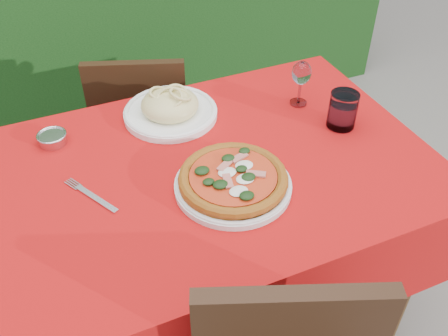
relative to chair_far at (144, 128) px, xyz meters
name	(u,v)px	position (x,y,z in m)	size (l,w,h in m)	color
ground	(214,315)	(0.04, -0.64, -0.46)	(60.00, 60.00, 0.00)	slate
dining_table	(211,203)	(0.04, -0.64, 0.13)	(1.26, 0.86, 0.75)	#4D3118
chair_far	(144,128)	(0.00, 0.00, 0.00)	(0.47, 0.47, 0.81)	black
pizza_plate	(233,181)	(0.06, -0.75, 0.31)	(0.32, 0.32, 0.06)	silver
pasta_plate	(170,108)	(0.01, -0.37, 0.32)	(0.30, 0.30, 0.08)	white
water_glass	(342,112)	(0.48, -0.63, 0.34)	(0.09, 0.09, 0.11)	silver
wine_glass	(301,75)	(0.42, -0.47, 0.39)	(0.06, 0.06, 0.15)	silver
fork	(97,199)	(-0.29, -0.65, 0.29)	(0.03, 0.21, 0.01)	silver
steel_ramekin	(53,139)	(-0.35, -0.36, 0.30)	(0.08, 0.08, 0.03)	silver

